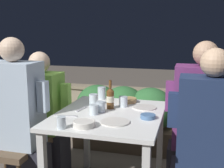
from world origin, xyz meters
name	(u,v)px	position (x,y,z in m)	size (l,w,h in m)	color
parapet_wall	(139,113)	(0.00, 1.35, 0.34)	(9.00, 0.18, 0.66)	gray
dining_table	(110,125)	(0.00, 0.00, 0.64)	(0.83, 0.98, 0.74)	white
planter_hedge	(123,114)	(-0.12, 1.02, 0.41)	(1.15, 0.47, 0.75)	brown
person_blue_shirt	(20,120)	(-0.70, -0.18, 0.67)	(0.49, 0.26, 1.33)	#282833
chair_left_far	(25,119)	(-0.88, 0.17, 0.55)	(0.47, 0.47, 0.93)	brown
person_green_blouse	(45,116)	(-0.66, 0.17, 0.60)	(0.47, 0.26, 1.20)	#282833
person_navy_jumper	(205,141)	(0.72, -0.16, 0.64)	(0.50, 0.26, 1.27)	#282833
chair_right_far	(224,138)	(0.88, 0.16, 0.55)	(0.47, 0.47, 0.93)	brown
person_purple_stripe	(197,124)	(0.68, 0.16, 0.65)	(0.50, 0.26, 1.30)	#282833
beer_bottle	(110,98)	(-0.03, 0.12, 0.83)	(0.06, 0.06, 0.24)	brown
plate_0	(115,122)	(0.10, -0.22, 0.74)	(0.21, 0.21, 0.01)	silver
plate_1	(144,107)	(0.25, 0.21, 0.74)	(0.20, 0.20, 0.01)	silver
bowl_0	(148,116)	(0.31, -0.06, 0.75)	(0.11, 0.11, 0.03)	#4C709E
bowl_1	(84,123)	(-0.08, -0.36, 0.76)	(0.15, 0.15, 0.04)	silver
bowl_2	(129,100)	(0.08, 0.36, 0.76)	(0.14, 0.14, 0.04)	tan
glass_cup_0	(101,107)	(-0.08, 0.01, 0.78)	(0.08, 0.08, 0.09)	silver
glass_cup_1	(94,100)	(-0.20, 0.20, 0.78)	(0.08, 0.08, 0.10)	silver
glass_cup_2	(94,110)	(-0.11, -0.07, 0.77)	(0.07, 0.07, 0.08)	silver
glass_cup_3	(102,93)	(-0.20, 0.43, 0.79)	(0.08, 0.08, 0.12)	silver
glass_cup_4	(123,102)	(0.06, 0.21, 0.78)	(0.07, 0.07, 0.09)	silver
glass_cup_5	(61,123)	(-0.21, -0.43, 0.78)	(0.06, 0.06, 0.08)	silver
fork_0	(66,116)	(-0.29, -0.18, 0.74)	(0.17, 0.05, 0.01)	silver
fork_1	(82,109)	(-0.25, 0.03, 0.74)	(0.05, 0.17, 0.01)	silver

